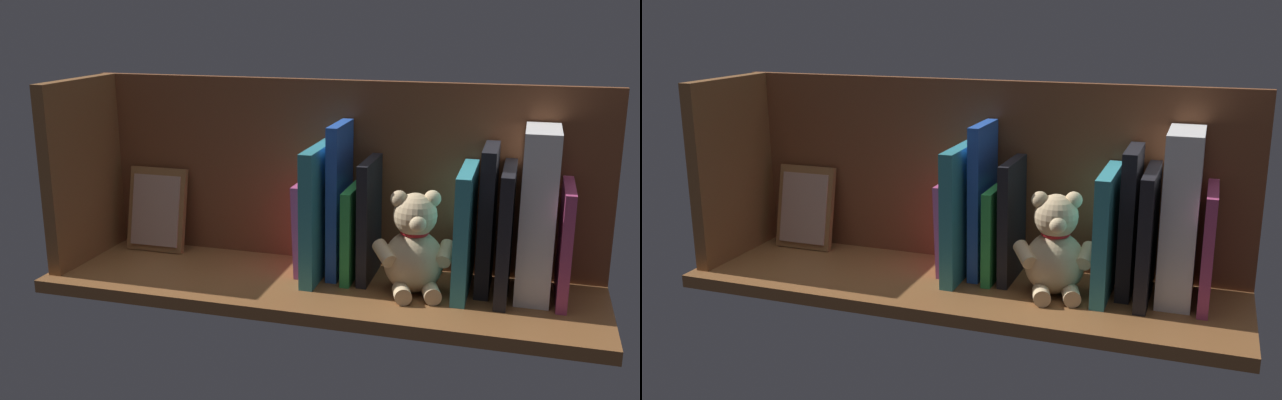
% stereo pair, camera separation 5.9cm
% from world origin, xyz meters
% --- Properties ---
extents(ground_plane, '(0.95, 0.28, 0.02)m').
position_xyz_m(ground_plane, '(0.00, 0.00, -0.01)').
color(ground_plane, brown).
extents(shelf_back_panel, '(0.95, 0.02, 0.33)m').
position_xyz_m(shelf_back_panel, '(0.00, -0.12, 0.17)').
color(shelf_back_panel, brown).
rests_on(shelf_back_panel, ground_plane).
extents(shelf_side_divider, '(0.02, 0.22, 0.33)m').
position_xyz_m(shelf_side_divider, '(0.46, 0.00, 0.17)').
color(shelf_side_divider, brown).
rests_on(shelf_side_divider, ground_plane).
extents(book_0, '(0.02, 0.14, 0.19)m').
position_xyz_m(book_0, '(-0.40, -0.04, 0.09)').
color(book_0, '#B23F72').
rests_on(book_0, ground_plane).
extents(dictionary_thick_white, '(0.05, 0.13, 0.28)m').
position_xyz_m(dictionary_thick_white, '(-0.35, -0.04, 0.14)').
color(dictionary_thick_white, white).
rests_on(dictionary_thick_white, ground_plane).
extents(book_1, '(0.02, 0.15, 0.21)m').
position_xyz_m(book_1, '(-0.30, -0.03, 0.11)').
color(book_1, black).
rests_on(book_1, ground_plane).
extents(book_2, '(0.02, 0.12, 0.24)m').
position_xyz_m(book_2, '(-0.27, -0.05, 0.12)').
color(book_2, black).
rests_on(book_2, ground_plane).
extents(book_3, '(0.02, 0.16, 0.21)m').
position_xyz_m(book_3, '(-0.24, -0.03, 0.10)').
color(book_3, teal).
rests_on(book_3, ground_plane).
extents(teddy_bear, '(0.13, 0.13, 0.17)m').
position_xyz_m(teddy_bear, '(-0.16, 0.00, 0.08)').
color(teddy_bear, '#D1B284').
rests_on(teddy_bear, ground_plane).
extents(book_4, '(0.02, 0.12, 0.21)m').
position_xyz_m(book_4, '(-0.08, -0.04, 0.10)').
color(book_4, black).
rests_on(book_4, ground_plane).
extents(book_5, '(0.02, 0.13, 0.16)m').
position_xyz_m(book_5, '(-0.05, -0.04, 0.08)').
color(book_5, green).
rests_on(book_5, ground_plane).
extents(book_6, '(0.02, 0.11, 0.27)m').
position_xyz_m(book_6, '(-0.02, -0.05, 0.13)').
color(book_6, blue).
rests_on(book_6, ground_plane).
extents(book_7, '(0.02, 0.16, 0.23)m').
position_xyz_m(book_7, '(0.01, -0.03, 0.12)').
color(book_7, teal).
rests_on(book_7, ground_plane).
extents(book_8, '(0.02, 0.11, 0.16)m').
position_xyz_m(book_8, '(0.04, -0.05, 0.08)').
color(book_8, '#B23F72').
rests_on(book_8, ground_plane).
extents(picture_frame_leaning, '(0.12, 0.05, 0.16)m').
position_xyz_m(picture_frame_leaning, '(0.35, -0.08, 0.08)').
color(picture_frame_leaning, brown).
rests_on(picture_frame_leaning, ground_plane).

